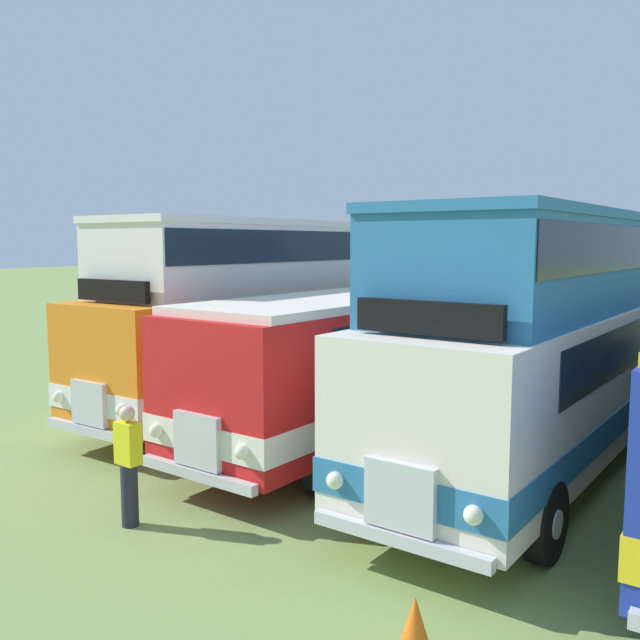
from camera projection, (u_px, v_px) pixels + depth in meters
name	position (u px, v px, depth m)	size (l,w,h in m)	color
bus_first_in_row	(273.00, 305.00, 16.48)	(2.88, 10.57, 4.49)	orange
bus_second_in_row	(390.00, 349.00, 14.29)	(2.63, 11.00, 2.99)	red
bus_third_in_row	(559.00, 327.00, 12.19)	(2.67, 11.24, 4.49)	silver
cone_mid_row	(415.00, 626.00, 6.60)	(0.36, 0.36, 0.59)	orange
marshal_person	(129.00, 465.00, 9.55)	(0.36, 0.24, 1.73)	#23232D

